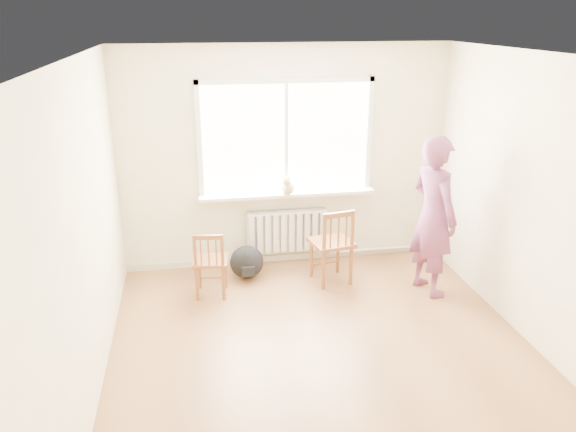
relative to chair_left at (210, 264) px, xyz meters
name	(u,v)px	position (x,y,z in m)	size (l,w,h in m)	color
floor	(327,358)	(0.99, -1.42, -0.39)	(4.50, 4.50, 0.00)	#94643C
ceiling	(335,57)	(0.99, -1.42, 2.31)	(4.50, 4.50, 0.00)	white
back_wall	(286,158)	(0.99, 0.83, 0.96)	(4.00, 0.01, 2.70)	#F1E6C0
window	(286,133)	(0.99, 0.80, 1.27)	(2.12, 0.05, 1.42)	white
windowsill	(287,194)	(0.99, 0.72, 0.54)	(2.15, 0.22, 0.04)	white
radiator	(287,230)	(0.99, 0.73, 0.05)	(1.00, 0.12, 0.55)	white
heating_pipe	(380,249)	(2.24, 0.77, -0.31)	(0.04, 0.04, 1.40)	silver
baseboard	(286,257)	(0.99, 0.81, -0.35)	(4.00, 0.03, 0.08)	beige
chair_left	(210,264)	(0.00, 0.00, 0.00)	(0.43, 0.41, 0.78)	brown
chair_right	(333,246)	(1.43, 0.09, 0.07)	(0.53, 0.51, 0.93)	brown
person	(433,216)	(2.45, -0.29, 0.51)	(0.66, 0.43, 1.81)	#C5416B
cat	(287,186)	(0.98, 0.63, 0.66)	(0.24, 0.39, 0.27)	beige
backpack	(247,262)	(0.44, 0.39, -0.19)	(0.41, 0.30, 0.41)	black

